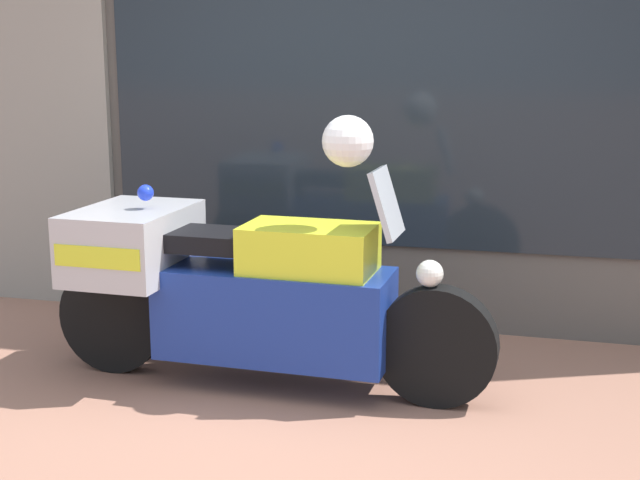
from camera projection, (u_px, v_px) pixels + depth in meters
ground_plane at (286, 434)px, 4.26m from camera, size 60.00×60.00×0.00m
shop_building at (309, 42)px, 5.87m from camera, size 5.67×0.55×3.67m
window_display at (437, 249)px, 5.96m from camera, size 4.19×0.30×2.08m
paramedic_motorcycle at (235, 285)px, 4.80m from camera, size 2.47×0.80×1.22m
white_helmet at (348, 141)px, 4.46m from camera, size 0.26×0.26×0.26m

